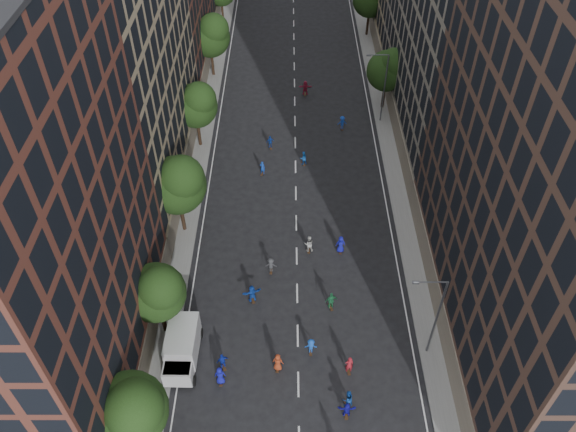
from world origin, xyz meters
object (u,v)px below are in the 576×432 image
object	(u,v)px
streetlamp_far	(383,85)
skater_0	(220,376)
skater_2	(348,399)
streetlamp_near	(435,314)
cargo_van	(182,348)

from	to	relation	value
streetlamp_far	skater_0	bearing A→B (deg)	-114.69
streetlamp_far	skater_2	xyz separation A→B (m)	(-6.68, -37.72, -4.27)
skater_0	skater_2	bearing A→B (deg)	166.47
streetlamp_near	skater_2	xyz separation A→B (m)	(-6.68, -4.72, -4.27)
cargo_van	skater_0	distance (m)	3.89
cargo_van	skater_2	bearing A→B (deg)	-16.36
streetlamp_far	cargo_van	xyz separation A→B (m)	(-19.67, -33.68, -3.66)
streetlamp_far	skater_0	xyz separation A→B (m)	(-16.47, -35.81, -4.24)
streetlamp_far	skater_2	size ratio (longest dim) A/B	5.06
skater_0	streetlamp_far	bearing A→B (deg)	-117.20
cargo_van	skater_2	size ratio (longest dim) A/B	3.04
streetlamp_far	skater_2	distance (m)	38.54
streetlamp_near	skater_0	bearing A→B (deg)	-170.31
cargo_van	skater_0	xyz separation A→B (m)	(3.20, -2.13, -0.58)
streetlamp_near	cargo_van	bearing A→B (deg)	-178.03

